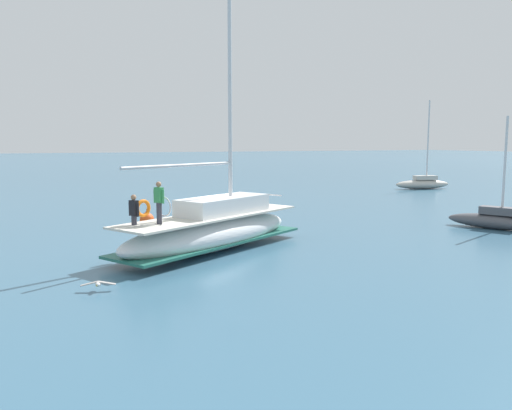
% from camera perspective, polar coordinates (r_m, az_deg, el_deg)
% --- Properties ---
extents(ground_plane, '(400.00, 400.00, 0.00)m').
position_cam_1_polar(ground_plane, '(23.10, -6.98, -4.17)').
color(ground_plane, '#38607A').
extents(main_sailboat, '(6.70, 9.58, 12.03)m').
position_cam_1_polar(main_sailboat, '(21.24, -4.81, -2.66)').
color(main_sailboat, silver).
rests_on(main_sailboat, ground).
extents(moored_sloop_near, '(4.74, 3.01, 5.79)m').
position_cam_1_polar(moored_sloop_near, '(29.10, 25.23, -1.47)').
color(moored_sloop_near, '#4C4C51').
rests_on(moored_sloop_near, ground).
extents(moored_cutter_left, '(2.48, 5.61, 8.40)m').
position_cam_1_polar(moored_cutter_left, '(51.28, 18.20, 2.38)').
color(moored_cutter_left, '#B7B2A8').
rests_on(moored_cutter_left, ground).
extents(seagull, '(0.49, 1.03, 0.17)m').
position_cam_1_polar(seagull, '(16.23, -17.30, -8.44)').
color(seagull, silver).
rests_on(seagull, ground).
extents(mooring_buoy, '(0.78, 0.78, 0.99)m').
position_cam_1_polar(mooring_buoy, '(28.59, -12.14, -1.62)').
color(mooring_buoy, '#EA4C19').
rests_on(mooring_buoy, ground).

